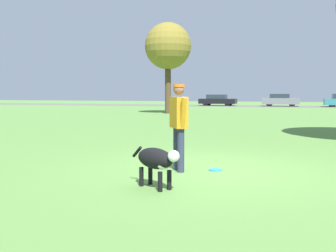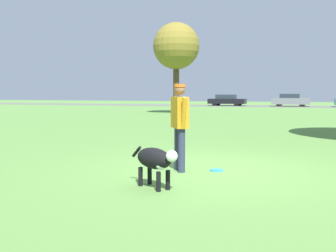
# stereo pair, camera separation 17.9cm
# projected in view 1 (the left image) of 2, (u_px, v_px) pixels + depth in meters

# --- Properties ---
(ground_plane) EXTENTS (120.00, 120.00, 0.00)m
(ground_plane) POSITION_uv_depth(u_px,v_px,m) (206.00, 170.00, 7.45)
(ground_plane) COLOR #56843D
(far_road_strip) EXTENTS (120.00, 6.00, 0.01)m
(far_road_strip) POSITION_uv_depth(u_px,v_px,m) (272.00, 106.00, 42.82)
(far_road_strip) COLOR #5B5B59
(far_road_strip) RESTS_ON ground_plane
(person) EXTENTS (0.47, 0.65, 1.62)m
(person) POSITION_uv_depth(u_px,v_px,m) (179.00, 120.00, 7.27)
(person) COLOR #2D334C
(person) RESTS_ON ground_plane
(dog) EXTENTS (0.98, 0.69, 0.63)m
(dog) POSITION_uv_depth(u_px,v_px,m) (156.00, 160.00, 5.98)
(dog) COLOR black
(dog) RESTS_ON ground_plane
(frisbee) EXTENTS (0.25, 0.25, 0.02)m
(frisbee) POSITION_uv_depth(u_px,v_px,m) (215.00, 170.00, 7.39)
(frisbee) COLOR #268CE5
(frisbee) RESTS_ON ground_plane
(tree_far_left) EXTENTS (3.27, 3.27, 6.38)m
(tree_far_left) POSITION_uv_depth(u_px,v_px,m) (168.00, 47.00, 27.55)
(tree_far_left) COLOR #4C3826
(tree_far_left) RESTS_ON ground_plane
(parked_car_black) EXTENTS (4.21, 1.97, 1.27)m
(parked_car_black) POSITION_uv_depth(u_px,v_px,m) (218.00, 100.00, 44.79)
(parked_car_black) COLOR black
(parked_car_black) RESTS_ON ground_plane
(parked_car_grey) EXTENTS (3.94, 1.71, 1.36)m
(parked_car_grey) POSITION_uv_depth(u_px,v_px,m) (280.00, 100.00, 42.62)
(parked_car_grey) COLOR slate
(parked_car_grey) RESTS_ON ground_plane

